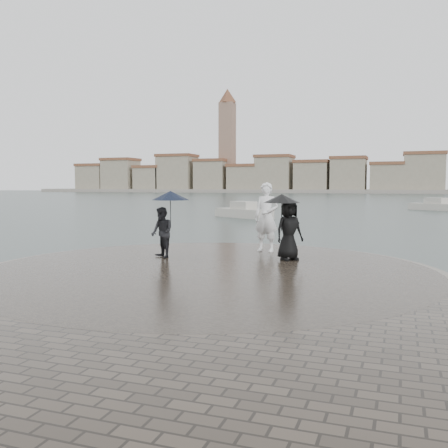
% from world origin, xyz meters
% --- Properties ---
extents(ground, '(400.00, 400.00, 0.00)m').
position_xyz_m(ground, '(0.00, 0.00, 0.00)').
color(ground, '#2B3835').
rests_on(ground, ground).
extents(kerb_ring, '(12.50, 12.50, 0.32)m').
position_xyz_m(kerb_ring, '(0.00, 3.50, 0.16)').
color(kerb_ring, gray).
rests_on(kerb_ring, ground).
extents(quay_tip, '(11.90, 11.90, 0.36)m').
position_xyz_m(quay_tip, '(0.00, 3.50, 0.18)').
color(quay_tip, '#2D261E').
rests_on(quay_tip, ground).
extents(statue, '(0.92, 0.68, 2.31)m').
position_xyz_m(statue, '(0.60, 7.32, 1.51)').
color(statue, white).
rests_on(statue, quay_tip).
extents(visitor_left, '(1.31, 1.16, 2.04)m').
position_xyz_m(visitor_left, '(-1.95, 4.88, 1.53)').
color(visitor_left, black).
rests_on(visitor_left, quay_tip).
extents(visitor_right, '(1.31, 1.16, 1.95)m').
position_xyz_m(visitor_right, '(1.66, 5.70, 1.50)').
color(visitor_right, black).
rests_on(visitor_right, quay_tip).
extents(far_skyline, '(260.00, 20.00, 37.00)m').
position_xyz_m(far_skyline, '(-6.29, 160.71, 5.61)').
color(far_skyline, gray).
rests_on(far_skyline, ground).
extents(boats, '(20.59, 22.30, 1.50)m').
position_xyz_m(boats, '(0.53, 38.05, 0.38)').
color(boats, '#BBB5A8').
rests_on(boats, ground).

